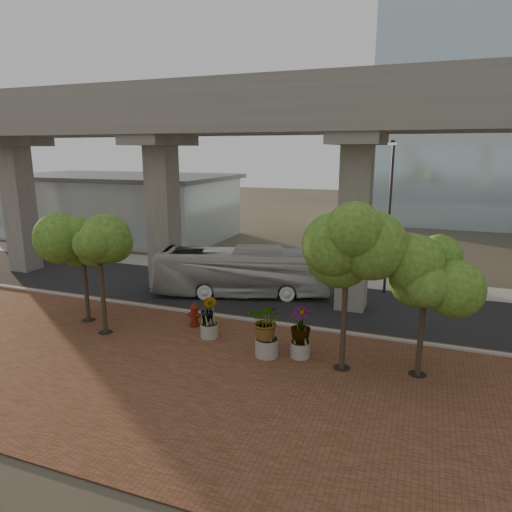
% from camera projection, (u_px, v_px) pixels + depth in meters
% --- Properties ---
extents(ground, '(160.00, 160.00, 0.00)m').
position_uv_depth(ground, '(239.00, 306.00, 26.08)').
color(ground, '#3D392C').
rests_on(ground, ground).
extents(brick_plaza, '(70.00, 13.00, 0.06)m').
position_uv_depth(brick_plaza, '(165.00, 367.00, 18.77)').
color(brick_plaza, brown).
rests_on(brick_plaza, ground).
extents(asphalt_road, '(90.00, 8.00, 0.04)m').
position_uv_depth(asphalt_road, '(252.00, 296.00, 27.89)').
color(asphalt_road, black).
rests_on(asphalt_road, ground).
extents(curb_strip, '(70.00, 0.25, 0.16)m').
position_uv_depth(curb_strip, '(225.00, 317.00, 24.23)').
color(curb_strip, '#9F9C94').
rests_on(curb_strip, ground).
extents(far_sidewalk, '(90.00, 3.00, 0.06)m').
position_uv_depth(far_sidewalk, '(279.00, 274.00, 32.91)').
color(far_sidewalk, '#9F9C94').
rests_on(far_sidewalk, ground).
extents(transit_viaduct, '(72.00, 5.60, 12.40)m').
position_uv_depth(transit_viaduct, '(251.00, 176.00, 26.25)').
color(transit_viaduct, gray).
rests_on(transit_viaduct, ground).
extents(station_pavilion, '(23.00, 13.00, 6.30)m').
position_uv_depth(station_pavilion, '(119.00, 205.00, 46.78)').
color(station_pavilion, '#A2B3B9').
rests_on(station_pavilion, ground).
extents(transit_bus, '(10.92, 5.51, 2.97)m').
position_uv_depth(transit_bus, '(241.00, 272.00, 27.74)').
color(transit_bus, silver).
rests_on(transit_bus, ground).
extents(fire_hydrant, '(0.61, 0.55, 1.22)m').
position_uv_depth(fire_hydrant, '(195.00, 315.00, 22.93)').
color(fire_hydrant, '#66190B').
rests_on(fire_hydrant, ground).
extents(planter_front, '(2.21, 2.21, 2.43)m').
position_uv_depth(planter_front, '(267.00, 324.00, 19.37)').
color(planter_front, '#AFA89E').
rests_on(planter_front, ground).
extents(planter_right, '(2.10, 2.10, 2.24)m').
position_uv_depth(planter_right, '(301.00, 327.00, 19.31)').
color(planter_right, '#AFA99E').
rests_on(planter_right, ground).
extents(planter_left, '(1.88, 1.88, 2.07)m').
position_uv_depth(planter_left, '(209.00, 312.00, 21.40)').
color(planter_left, gray).
rests_on(planter_left, ground).
extents(street_tree_far_west, '(3.82, 3.82, 6.09)m').
position_uv_depth(street_tree_far_west, '(82.00, 239.00, 22.82)').
color(street_tree_far_west, '#413225').
rests_on(street_tree_far_west, ground).
extents(street_tree_near_west, '(3.48, 3.48, 6.04)m').
position_uv_depth(street_tree_near_west, '(99.00, 243.00, 21.21)').
color(street_tree_near_west, '#413225').
rests_on(street_tree_near_west, ground).
extents(street_tree_near_east, '(4.14, 4.14, 7.17)m').
position_uv_depth(street_tree_near_east, '(348.00, 241.00, 17.40)').
color(street_tree_near_east, '#413225').
rests_on(street_tree_near_east, ground).
extents(street_tree_far_east, '(3.73, 3.73, 5.70)m').
position_uv_depth(street_tree_far_east, '(426.00, 278.00, 17.15)').
color(street_tree_far_east, '#413225').
rests_on(street_tree_far_east, ground).
extents(streetlamp_west, '(0.37, 1.09, 7.49)m').
position_uv_depth(streetlamp_west, '(163.00, 212.00, 32.95)').
color(streetlamp_west, '#2D2E32').
rests_on(streetlamp_west, ground).
extents(streetlamp_east, '(0.46, 1.34, 9.23)m').
position_uv_depth(streetlamp_east, '(390.00, 208.00, 27.18)').
color(streetlamp_east, '#29292D').
rests_on(streetlamp_east, ground).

